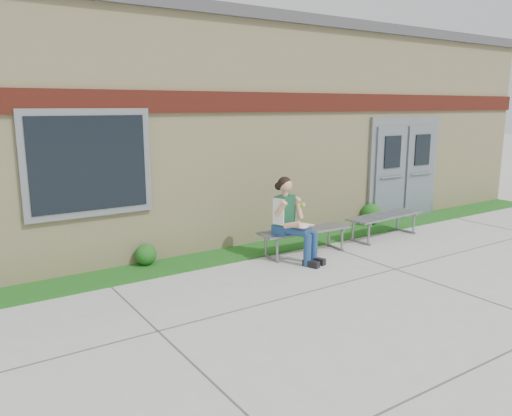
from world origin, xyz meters
TOP-DOWN VIEW (x-y plane):
  - ground at (0.00, 0.00)m, footprint 80.00×80.00m
  - grass_strip at (0.00, 2.60)m, footprint 16.00×0.80m
  - school_building at (-0.00, 5.99)m, footprint 16.20×6.22m
  - bench_left at (0.34, 1.97)m, footprint 1.72×0.59m
  - bench_right at (2.34, 1.97)m, footprint 1.77×0.61m
  - girl at (-0.10, 1.77)m, footprint 0.63×0.91m
  - shrub_mid at (-2.22, 2.85)m, footprint 0.34×0.34m
  - shrub_east at (2.90, 2.85)m, footprint 0.45×0.45m

SIDE VIEW (x-z plane):
  - ground at x=0.00m, z-range 0.00..0.00m
  - grass_strip at x=0.00m, z-range 0.00..0.02m
  - shrub_mid at x=-2.22m, z-range 0.02..0.36m
  - shrub_east at x=2.90m, z-range 0.02..0.47m
  - bench_left at x=0.34m, z-range 0.12..0.56m
  - bench_right at x=2.34m, z-range 0.12..0.57m
  - girl at x=-0.10m, z-range 0.02..1.42m
  - school_building at x=0.00m, z-range 0.00..4.20m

